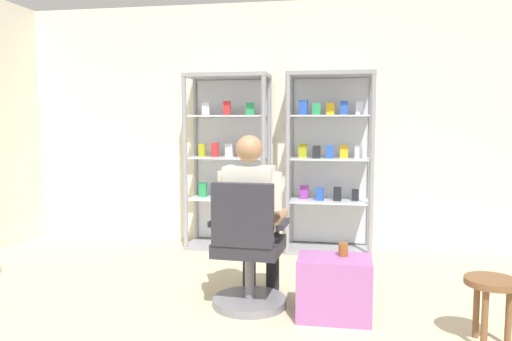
# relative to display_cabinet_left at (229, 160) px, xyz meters

# --- Properties ---
(back_wall) EXTENTS (6.00, 0.10, 2.70)m
(back_wall) POSITION_rel_display_cabinet_left_xyz_m (0.55, 0.24, 0.39)
(back_wall) COLOR silver
(back_wall) RESTS_ON ground
(display_cabinet_left) EXTENTS (0.90, 0.45, 1.90)m
(display_cabinet_left) POSITION_rel_display_cabinet_left_xyz_m (0.00, 0.00, 0.00)
(display_cabinet_left) COLOR gray
(display_cabinet_left) RESTS_ON ground
(display_cabinet_right) EXTENTS (0.90, 0.45, 1.90)m
(display_cabinet_right) POSITION_rel_display_cabinet_left_xyz_m (1.10, -0.00, 0.00)
(display_cabinet_right) COLOR gray
(display_cabinet_right) RESTS_ON ground
(office_chair) EXTENTS (0.58, 0.56, 0.96)m
(office_chair) POSITION_rel_display_cabinet_left_xyz_m (0.55, -1.81, -0.57)
(office_chair) COLOR slate
(office_chair) RESTS_ON ground
(seated_shopkeeper) EXTENTS (0.50, 0.58, 1.29)m
(seated_shopkeeper) POSITION_rel_display_cabinet_left_xyz_m (0.56, -1.65, -0.25)
(seated_shopkeeper) COLOR black
(seated_shopkeeper) RESTS_ON ground
(storage_crate) EXTENTS (0.51, 0.36, 0.44)m
(storage_crate) POSITION_rel_display_cabinet_left_xyz_m (1.19, -1.88, -0.75)
(storage_crate) COLOR #9E599E
(storage_crate) RESTS_ON ground
(tea_glass) EXTENTS (0.07, 0.07, 0.09)m
(tea_glass) POSITION_rel_display_cabinet_left_xyz_m (1.25, -1.82, -0.48)
(tea_glass) COLOR brown
(tea_glass) RESTS_ON storage_crate
(wooden_stool) EXTENTS (0.32, 0.32, 0.42)m
(wooden_stool) POSITION_rel_display_cabinet_left_xyz_m (2.15, -2.15, -0.63)
(wooden_stool) COLOR brown
(wooden_stool) RESTS_ON ground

